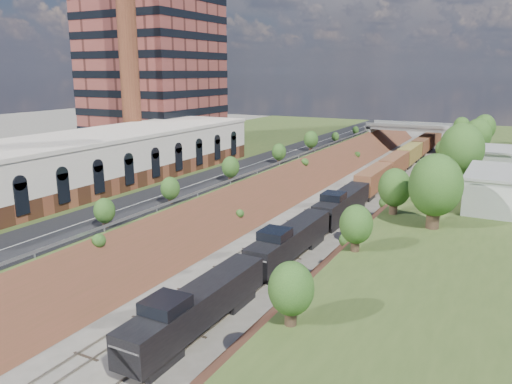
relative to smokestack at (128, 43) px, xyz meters
name	(u,v)px	position (x,y,z in m)	size (l,w,h in m)	color
platform_left	(163,172)	(3.00, 4.00, -22.50)	(44.00, 180.00, 5.00)	#3E5222
embankment_left	(271,200)	(25.00, 4.00, -25.00)	(7.07, 180.00, 7.07)	brown
embankment_right	(408,218)	(47.00, 4.00, -25.00)	(7.07, 180.00, 7.07)	brown
rail_left_track	(319,205)	(33.40, 4.00, -24.91)	(1.58, 180.00, 0.18)	gray
rail_right_track	(352,210)	(38.60, 4.00, -24.91)	(1.58, 180.00, 0.18)	gray
road	(247,167)	(20.50, 4.00, -19.95)	(8.00, 180.00, 0.10)	black
guardrail	(268,166)	(24.60, 3.80, -19.45)	(0.10, 171.00, 0.70)	#99999E
commercial_building	(89,160)	(8.00, -18.00, -16.49)	(14.30, 62.30, 7.00)	brown
highrise_tower	(150,7)	(-8.00, 16.00, 7.88)	(22.00, 22.00, 53.90)	brown
smokestack	(128,43)	(0.00, 0.00, 0.00)	(3.20, 3.20, 40.00)	brown
overpass	(416,133)	(36.00, 66.00, -20.08)	(24.50, 8.30, 7.40)	gray
white_building_near	(510,191)	(59.50, -4.00, -18.00)	(9.00, 12.00, 4.00)	silver
white_building_far	(510,162)	(59.00, 18.00, -18.20)	(8.00, 10.00, 3.60)	silver
tree_right_large	(436,186)	(53.00, -16.00, -15.62)	(5.25, 5.25, 7.61)	#473323
tree_left_crest	(71,221)	(24.20, -36.00, -17.96)	(2.45, 2.45, 3.55)	#473323
freight_train	(383,173)	(38.60, 22.48, -22.53)	(2.85, 130.40, 4.55)	black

